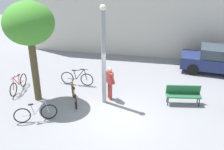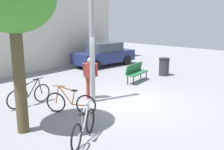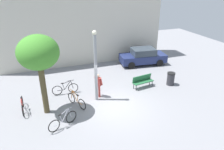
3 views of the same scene
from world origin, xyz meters
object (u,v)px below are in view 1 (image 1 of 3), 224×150
(lamppost, at_px, (104,54))
(park_bench, at_px, (183,93))
(parked_car_navy, at_px, (218,60))
(plaza_tree, at_px, (29,25))
(bicycle_silver, at_px, (36,113))
(bicycle_orange, at_px, (74,95))
(person_by_lamppost, at_px, (110,81))
(bicycle_black, at_px, (77,78))
(bicycle_red, at_px, (18,84))

(lamppost, height_order, park_bench, lamppost)
(lamppost, relative_size, parked_car_navy, 1.06)
(plaza_tree, xyz_separation_m, bicycle_silver, (0.74, -1.76, -3.31))
(bicycle_silver, relative_size, parked_car_navy, 0.37)
(lamppost, height_order, bicycle_orange, lamppost)
(person_by_lamppost, relative_size, parked_car_navy, 0.38)
(plaza_tree, relative_size, parked_car_navy, 1.08)
(bicycle_black, distance_m, parked_car_navy, 8.29)
(plaza_tree, bearing_deg, bicycle_black, 52.68)
(person_by_lamppost, xyz_separation_m, plaza_tree, (-3.45, -0.69, 2.73))
(plaza_tree, height_order, bicycle_red, plaza_tree)
(plaza_tree, bearing_deg, bicycle_orange, 1.39)
(bicycle_red, bearing_deg, person_by_lamppost, 1.10)
(bicycle_silver, bearing_deg, bicycle_orange, 58.74)
(plaza_tree, bearing_deg, lamppost, 6.21)
(bicycle_black, bearing_deg, parked_car_navy, 22.53)
(park_bench, xyz_separation_m, bicycle_orange, (-5.08, -0.87, -0.16))
(lamppost, bearing_deg, parked_car_navy, 38.71)
(bicycle_black, distance_m, bicycle_orange, 1.86)
(bicycle_red, bearing_deg, lamppost, -3.11)
(bicycle_red, relative_size, parked_car_navy, 0.41)
(bicycle_red, bearing_deg, park_bench, 2.21)
(park_bench, distance_m, bicycle_red, 8.26)
(park_bench, bearing_deg, bicycle_red, -177.79)
(bicycle_red, height_order, parked_car_navy, parked_car_navy)
(bicycle_red, height_order, bicycle_silver, same)
(bicycle_silver, bearing_deg, parked_car_navy, 39.18)
(plaza_tree, height_order, bicycle_orange, plaza_tree)
(bicycle_silver, relative_size, bicycle_orange, 0.99)
(bicycle_red, bearing_deg, bicycle_silver, -48.61)
(bicycle_red, height_order, bicycle_black, same)
(person_by_lamppost, relative_size, bicycle_silver, 1.02)
(person_by_lamppost, distance_m, bicycle_orange, 1.83)
(bicycle_silver, bearing_deg, lamppost, 40.26)
(park_bench, bearing_deg, parked_car_navy, 62.36)
(lamppost, distance_m, bicycle_orange, 2.51)
(bicycle_silver, distance_m, bicycle_black, 3.68)
(lamppost, height_order, bicycle_red, lamppost)
(lamppost, xyz_separation_m, parked_car_navy, (5.84, 4.68, -1.67))
(bicycle_red, bearing_deg, bicycle_black, 24.48)
(lamppost, height_order, bicycle_silver, lamppost)
(bicycle_red, distance_m, bicycle_orange, 3.22)
(bicycle_red, bearing_deg, bicycle_orange, -9.93)
(lamppost, height_order, bicycle_black, lamppost)
(plaza_tree, distance_m, parked_car_navy, 10.77)
(park_bench, relative_size, bicycle_silver, 1.01)
(bicycle_black, bearing_deg, bicycle_silver, -100.60)
(person_by_lamppost, bearing_deg, parked_car_navy, 37.66)
(lamppost, bearing_deg, bicycle_orange, -167.60)
(bicycle_red, distance_m, parked_car_navy, 11.32)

